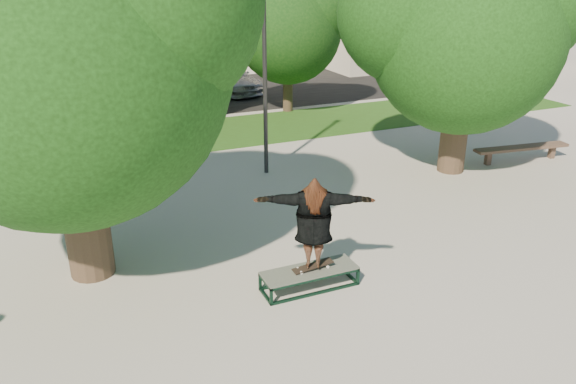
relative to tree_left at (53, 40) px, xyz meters
name	(u,v)px	position (x,y,z in m)	size (l,w,h in m)	color
ground	(309,254)	(4.29, -1.09, -4.42)	(120.00, 120.00, 0.00)	gray
grass_strip	(221,133)	(5.29, 8.41, -4.41)	(30.00, 4.00, 0.02)	#294B15
asphalt_strip	(157,98)	(4.29, 14.91, -4.42)	(40.00, 8.00, 0.01)	black
tree_left	(53,40)	(0.00, 0.00, 0.00)	(6.96, 5.95, 7.12)	#38281E
tree_right	(462,25)	(10.21, 1.99, -0.33)	(6.24, 5.33, 6.51)	#38281E
bg_tree_mid	(138,12)	(3.22, 10.98, -0.41)	(5.76, 4.92, 6.24)	#38281E
bg_tree_right	(286,23)	(8.73, 10.47, -0.93)	(5.04, 4.31, 5.43)	#38281E
lamppost	(265,63)	(5.29, 3.91, -1.27)	(0.25, 0.15, 6.11)	#2D2D30
grind_box	(309,278)	(3.74, -2.26, -4.23)	(1.80, 0.60, 0.38)	black
skater_rig	(314,223)	(3.80, -2.26, -3.11)	(2.18, 1.41, 1.81)	white
bench	(521,149)	(12.79, 1.73, -4.02)	(3.13, 0.82, 0.48)	brown
car_silver_a	(48,88)	(-0.14, 15.41, -3.68)	(1.76, 4.38, 1.49)	silver
car_dark	(155,95)	(3.79, 12.52, -3.73)	(1.46, 4.19, 1.38)	black
car_grey	(157,92)	(4.02, 13.09, -3.75)	(2.25, 4.87, 1.35)	#5F5E63
car_silver_b	(228,78)	(7.73, 15.09, -3.78)	(1.81, 4.44, 1.29)	#ACACB0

